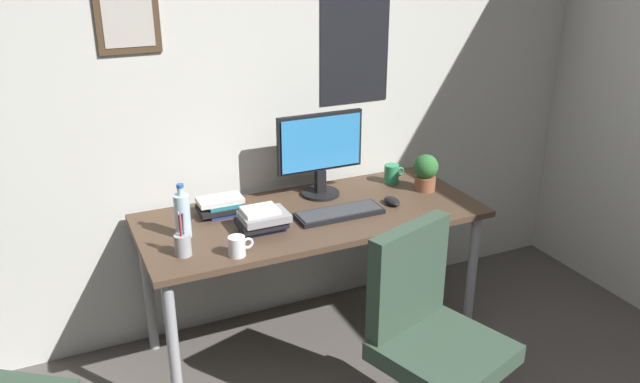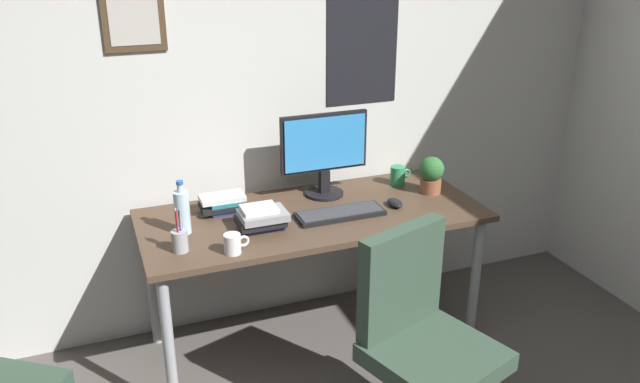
% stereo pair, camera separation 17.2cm
% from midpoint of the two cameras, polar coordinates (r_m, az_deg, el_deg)
% --- Properties ---
extents(wall_back, '(4.40, 0.10, 2.60)m').
position_cam_midpoint_polar(wall_back, '(3.24, -6.26, 9.30)').
color(wall_back, silver).
rests_on(wall_back, ground_plane).
extents(desk, '(1.67, 0.71, 0.75)m').
position_cam_midpoint_polar(desk, '(3.13, 0.92, -3.24)').
color(desk, '#4C3828').
rests_on(desk, ground_plane).
extents(office_chair, '(0.58, 0.60, 0.95)m').
position_cam_midpoint_polar(office_chair, '(2.65, 10.90, -12.45)').
color(office_chair, '#334738').
rests_on(office_chair, ground_plane).
extents(monitor, '(0.46, 0.20, 0.43)m').
position_cam_midpoint_polar(monitor, '(3.23, 1.90, 3.65)').
color(monitor, black).
rests_on(monitor, desk).
extents(keyboard, '(0.43, 0.15, 0.03)m').
position_cam_midpoint_polar(keyboard, '(3.07, 3.42, -2.01)').
color(keyboard, black).
rests_on(keyboard, desk).
extents(computer_mouse, '(0.06, 0.11, 0.04)m').
position_cam_midpoint_polar(computer_mouse, '(3.20, 8.26, -1.04)').
color(computer_mouse, black).
rests_on(computer_mouse, desk).
extents(water_bottle, '(0.07, 0.07, 0.25)m').
position_cam_midpoint_polar(water_bottle, '(2.90, -10.61, -1.78)').
color(water_bottle, silver).
rests_on(water_bottle, desk).
extents(coffee_mug_near, '(0.11, 0.07, 0.09)m').
position_cam_midpoint_polar(coffee_mug_near, '(2.72, -6.00, -4.70)').
color(coffee_mug_near, white).
rests_on(coffee_mug_near, desk).
extents(coffee_mug_far, '(0.12, 0.08, 0.10)m').
position_cam_midpoint_polar(coffee_mug_far, '(3.47, 8.43, 1.43)').
color(coffee_mug_far, '#2D8C59').
rests_on(coffee_mug_far, desk).
extents(potted_plant, '(0.13, 0.13, 0.19)m').
position_cam_midpoint_polar(potted_plant, '(3.37, 11.39, 1.56)').
color(potted_plant, brown).
rests_on(potted_plant, desk).
extents(pen_cup, '(0.07, 0.07, 0.20)m').
position_cam_midpoint_polar(pen_cup, '(2.76, -10.74, -4.30)').
color(pen_cup, '#9EA0A5').
rests_on(pen_cup, desk).
extents(book_stack_left, '(0.23, 0.17, 0.11)m').
position_cam_midpoint_polar(book_stack_left, '(2.92, -3.57, -2.41)').
color(book_stack_left, navy).
rests_on(book_stack_left, desk).
extents(book_stack_right, '(0.22, 0.16, 0.08)m').
position_cam_midpoint_polar(book_stack_right, '(3.13, -7.14, -1.06)').
color(book_stack_right, navy).
rests_on(book_stack_right, desk).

